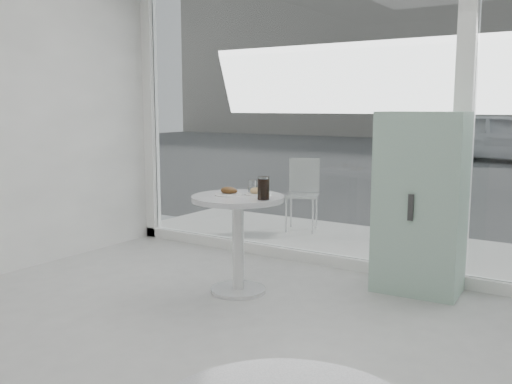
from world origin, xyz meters
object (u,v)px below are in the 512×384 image
Objects in this scene: mint_cabinet at (420,203)px; plate_fritter at (229,192)px; patio_chair at (303,189)px; water_tumbler_a at (252,188)px; car_white at (509,137)px; cola_glass at (263,189)px; plate_donut at (258,192)px; water_tumbler_b at (263,187)px; main_table at (238,224)px.

mint_cabinet reaches higher than plate_fritter.
patio_chair is 7.46× the size of water_tumbler_a.
water_tumbler_a reaches higher than patio_chair.
car_white is 12.70m from cola_glass.
water_tumbler_a reaches higher than plate_donut.
cola_glass is at bearing -39.64° from water_tumbler_a.
patio_chair is at bearing 103.50° from plate_fritter.
water_tumbler_b is at bearing -153.36° from mint_cabinet.
plate_fritter is 0.28m from water_tumbler_b.
plate_donut is at bearing -169.01° from car_white.
mint_cabinet is at bearing 42.90° from cola_glass.
plate_fritter reaches higher than plate_donut.
plate_fritter is (0.11, -12.67, 0.14)m from car_white.
water_tumbler_a is at bearing -169.29° from car_white.
plate_donut is (0.69, -2.00, 0.28)m from patio_chair.
plate_donut is (0.28, -12.51, 0.13)m from car_white.
car_white is (-1.36, 11.84, -0.05)m from mint_cabinet.
plate_donut is 0.25m from cola_glass.
water_tumbler_b reaches higher than plate_donut.
car_white is at bearing 93.21° from mint_cabinet.
patio_chair is 3.83× the size of plate_fritter.
car_white is at bearing 68.27° from patio_chair.
mint_cabinet is 2.21m from patio_chair.
plate_fritter is (-1.24, -0.83, 0.09)m from mint_cabinet.
plate_fritter is (0.52, -2.15, 0.28)m from patio_chair.
mint_cabinet is 11.92m from car_white.
cola_glass is (-0.91, -0.85, 0.14)m from mint_cabinet.
water_tumbler_a is 0.64× the size of cola_glass.
car_white reaches higher than plate_donut.
mint_cabinet reaches higher than cola_glass.
mint_cabinet is at bearing 34.45° from main_table.
car_white reaches higher than cola_glass.
water_tumbler_b is 0.28m from cola_glass.
main_table is at bearing -94.13° from patio_chair.
water_tumbler_a is (0.11, 0.17, 0.02)m from plate_fritter.
water_tumbler_b is at bearing 123.22° from cola_glass.
water_tumbler_b is (0.29, -12.45, 0.17)m from car_white.
water_tumbler_b is at bearing -89.79° from patio_chair.
plate_donut reaches higher than main_table.
mint_cabinet is 1.50m from plate_fritter.
main_table is 7.05× the size of water_tumbler_a.
water_tumbler_a is at bearing 140.36° from cola_glass.
patio_chair is at bearing 111.35° from cola_glass.
plate_fritter is 0.34m from cola_glass.
plate_fritter is 1.25× the size of cola_glass.
patio_chair is (-1.76, 1.32, -0.19)m from mint_cabinet.
mint_cabinet is 1.32m from water_tumbler_a.
plate_fritter is at bearing -123.05° from water_tumbler_a.
water_tumbler_a is 0.29m from cola_glass.
water_tumbler_b reaches higher than patio_chair.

